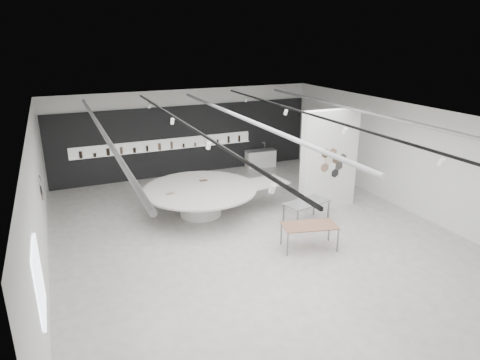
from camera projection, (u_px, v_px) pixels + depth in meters
name	position (u px, v px, depth m)	size (l,w,h in m)	color
room	(250.00, 173.00, 12.97)	(12.02, 14.02, 3.82)	beige
back_wall_display	(185.00, 141.00, 19.15)	(11.80, 0.27, 3.10)	black
partition_column	(329.00, 160.00, 15.29)	(2.20, 0.38, 3.60)	white
display_island	(203.00, 197.00, 14.97)	(5.38, 4.38, 1.01)	white
sample_table_wood	(310.00, 227.00, 12.57)	(1.74, 1.17, 0.75)	brown
sample_table_stone	(307.00, 204.00, 14.24)	(1.64, 1.07, 0.78)	slate
kitchen_counter	(260.00, 158.00, 20.51)	(1.49, 0.67, 1.14)	white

